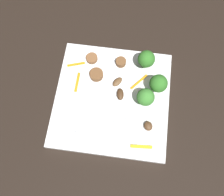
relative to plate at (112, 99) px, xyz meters
The scene contains 16 objects.
ground_plane 0.01m from the plate, ahead, with size 1.40×1.40×0.00m, color black.
plate is the anchor object (origin of this frame).
fork 0.10m from the plate, 63.24° to the left, with size 0.17×0.08×0.00m.
broccoli_floret_0 0.12m from the plate, 160.96° to the right, with size 0.04×0.04×0.06m.
broccoli_floret_1 0.13m from the plate, 126.29° to the right, with size 0.04×0.04×0.06m.
broccoli_floret_2 0.09m from the plate, behind, with size 0.04×0.04×0.06m.
sausage_slice_0 0.07m from the plate, 49.19° to the right, with size 0.03×0.03×0.02m, color brown.
sausage_slice_1 0.12m from the plate, 56.39° to the right, with size 0.03×0.03×0.01m, color brown.
sausage_slice_2 0.10m from the plate, 95.73° to the right, with size 0.03×0.03×0.01m, color brown.
mushroom_0 0.03m from the plate, 152.04° to the right, with size 0.03×0.02×0.01m, color #422B19.
mushroom_1 0.11m from the plate, 147.20° to the left, with size 0.02×0.02×0.01m, color #4C331E.
mushroom_2 0.05m from the plate, 100.54° to the right, with size 0.03×0.02×0.01m, color brown.
pepper_strip_0 0.08m from the plate, 140.34° to the right, with size 0.06×0.00×0.00m, color orange.
pepper_strip_1 0.10m from the plate, 17.85° to the right, with size 0.05×0.01×0.00m, color orange.
pepper_strip_2 0.14m from the plate, 127.00° to the left, with size 0.05×0.01×0.00m, color yellow.
pepper_strip_3 0.13m from the plate, 37.09° to the right, with size 0.05×0.00×0.00m, color orange.
Camera 1 is at (-0.03, 0.21, 0.59)m, focal length 40.01 mm.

